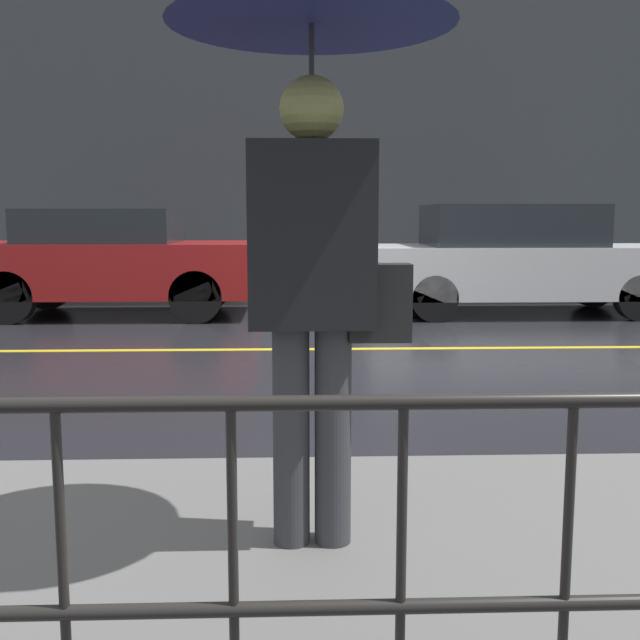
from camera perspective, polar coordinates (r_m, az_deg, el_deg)
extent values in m
plane|color=black|center=(8.08, 2.47, -2.23)|extent=(80.00, 80.00, 0.00)
cube|color=#60605E|center=(3.05, 10.74, -18.79)|extent=(28.00, 2.55, 0.12)
cube|color=#60605E|center=(12.85, 0.78, 1.85)|extent=(28.00, 1.68, 0.12)
cube|color=gold|center=(8.08, 2.47, -2.20)|extent=(25.20, 0.12, 0.01)
cube|color=#383D42|center=(13.83, 0.59, 13.32)|extent=(28.00, 0.30, 5.44)
cylinder|color=black|center=(1.79, 18.79, -5.84)|extent=(12.00, 0.04, 0.04)
cylinder|color=black|center=(1.96, 18.12, -19.83)|extent=(12.00, 0.04, 0.04)
cylinder|color=black|center=(1.91, -18.93, -19.18)|extent=(0.02, 0.02, 0.89)
cylinder|color=black|center=(1.84, -6.59, -19.86)|extent=(0.02, 0.02, 0.89)
cylinder|color=black|center=(1.85, 6.17, -19.67)|extent=(0.02, 0.02, 0.89)
cylinder|color=black|center=(1.94, 18.18, -18.67)|extent=(0.02, 0.02, 0.89)
cylinder|color=#333338|center=(2.99, -2.21, -8.83)|extent=(0.15, 0.15, 0.88)
cylinder|color=#333338|center=(2.99, 0.99, -8.80)|extent=(0.15, 0.15, 0.88)
cube|color=black|center=(2.86, -0.63, 6.46)|extent=(0.48, 0.29, 0.70)
sphere|color=#918F4D|center=(2.89, -0.64, 15.80)|extent=(0.24, 0.24, 0.24)
cylinder|color=#262628|center=(2.88, -0.64, 14.14)|extent=(0.02, 0.02, 0.77)
cube|color=black|center=(2.90, 4.56, 1.34)|extent=(0.24, 0.12, 0.30)
cube|color=maroon|center=(11.11, -15.29, 3.79)|extent=(3.99, 1.83, 0.75)
cube|color=#1E2328|center=(11.12, -16.21, 6.90)|extent=(2.07, 1.69, 0.47)
cylinder|color=black|center=(11.72, -8.43, 2.62)|extent=(0.71, 0.22, 0.71)
cylinder|color=black|center=(10.12, -9.43, 1.77)|extent=(0.71, 0.22, 0.71)
cylinder|color=black|center=(12.24, -20.03, 2.45)|extent=(0.71, 0.22, 0.71)
cylinder|color=black|center=(10.73, -22.66, 1.60)|extent=(0.71, 0.22, 0.71)
cube|color=silver|center=(11.32, 15.01, 3.66)|extent=(4.54, 1.78, 0.73)
cube|color=#1E2328|center=(11.24, 14.24, 7.01)|extent=(2.36, 1.64, 0.59)
cylinder|color=black|center=(12.55, 20.08, 2.39)|extent=(0.63, 0.22, 0.63)
cylinder|color=black|center=(11.12, 23.08, 1.59)|extent=(0.63, 0.22, 0.63)
cylinder|color=black|center=(11.78, 7.28, 2.48)|extent=(0.63, 0.22, 0.63)
cylinder|color=black|center=(10.25, 8.68, 1.64)|extent=(0.63, 0.22, 0.63)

